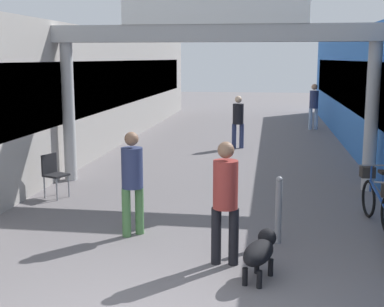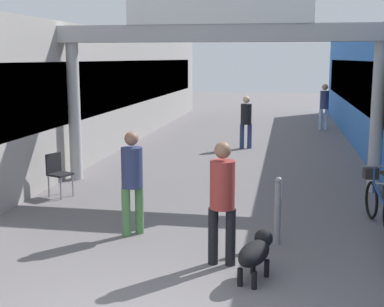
{
  "view_description": "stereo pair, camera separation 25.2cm",
  "coord_description": "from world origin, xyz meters",
  "px_view_note": "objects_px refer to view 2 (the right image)",
  "views": [
    {
      "loc": [
        1.22,
        -4.78,
        2.81
      ],
      "look_at": [
        0.0,
        3.57,
        1.3
      ],
      "focal_mm": 50.0,
      "sensor_mm": 36.0,
      "label": 1
    },
    {
      "loc": [
        1.47,
        -4.74,
        2.81
      ],
      "look_at": [
        0.0,
        3.57,
        1.3
      ],
      "focal_mm": 50.0,
      "sensor_mm": 36.0,
      "label": 2
    }
  ],
  "objects_px": {
    "pedestrian_elderly_walking": "(324,104)",
    "pedestrian_carrying_crate": "(246,119)",
    "pedestrian_with_dog": "(222,195)",
    "dog_on_leash": "(256,252)",
    "bollard_post_metal": "(278,210)",
    "cafe_chair_black_nearer": "(57,170)",
    "pedestrian_companion": "(132,176)",
    "bicycle_blue_third": "(379,200)"
  },
  "relations": [
    {
      "from": "pedestrian_companion",
      "to": "bicycle_blue_third",
      "type": "xyz_separation_m",
      "value": [
        3.97,
        1.19,
        -0.52
      ]
    },
    {
      "from": "pedestrian_companion",
      "to": "bollard_post_metal",
      "type": "height_order",
      "value": "pedestrian_companion"
    },
    {
      "from": "pedestrian_with_dog",
      "to": "dog_on_leash",
      "type": "height_order",
      "value": "pedestrian_with_dog"
    },
    {
      "from": "pedestrian_companion",
      "to": "bollard_post_metal",
      "type": "relative_size",
      "value": 1.6
    },
    {
      "from": "pedestrian_elderly_walking",
      "to": "bicycle_blue_third",
      "type": "bearing_deg",
      "value": -89.4
    },
    {
      "from": "pedestrian_with_dog",
      "to": "cafe_chair_black_nearer",
      "type": "relative_size",
      "value": 1.93
    },
    {
      "from": "pedestrian_elderly_walking",
      "to": "cafe_chair_black_nearer",
      "type": "xyz_separation_m",
      "value": [
        -6.04,
        -11.53,
        -0.51
      ]
    },
    {
      "from": "pedestrian_with_dog",
      "to": "pedestrian_carrying_crate",
      "type": "relative_size",
      "value": 1.04
    },
    {
      "from": "pedestrian_with_dog",
      "to": "pedestrian_carrying_crate",
      "type": "xyz_separation_m",
      "value": [
        -0.42,
        9.69,
        -0.04
      ]
    },
    {
      "from": "pedestrian_companion",
      "to": "bicycle_blue_third",
      "type": "distance_m",
      "value": 4.17
    },
    {
      "from": "bollard_post_metal",
      "to": "cafe_chair_black_nearer",
      "type": "height_order",
      "value": "bollard_post_metal"
    },
    {
      "from": "pedestrian_carrying_crate",
      "to": "cafe_chair_black_nearer",
      "type": "xyz_separation_m",
      "value": [
        -3.35,
        -6.6,
        -0.4
      ]
    },
    {
      "from": "pedestrian_carrying_crate",
      "to": "bollard_post_metal",
      "type": "relative_size",
      "value": 1.57
    },
    {
      "from": "bollard_post_metal",
      "to": "bicycle_blue_third",
      "type": "bearing_deg",
      "value": 36.16
    },
    {
      "from": "cafe_chair_black_nearer",
      "to": "dog_on_leash",
      "type": "bearing_deg",
      "value": -39.6
    },
    {
      "from": "bicycle_blue_third",
      "to": "dog_on_leash",
      "type": "bearing_deg",
      "value": -126.0
    },
    {
      "from": "pedestrian_carrying_crate",
      "to": "dog_on_leash",
      "type": "bearing_deg",
      "value": -84.86
    },
    {
      "from": "bollard_post_metal",
      "to": "pedestrian_companion",
      "type": "bearing_deg",
      "value": 179.16
    },
    {
      "from": "cafe_chair_black_nearer",
      "to": "pedestrian_companion",
      "type": "bearing_deg",
      "value": -43.25
    },
    {
      "from": "dog_on_leash",
      "to": "cafe_chair_black_nearer",
      "type": "bearing_deg",
      "value": 140.4
    },
    {
      "from": "pedestrian_elderly_walking",
      "to": "bollard_post_metal",
      "type": "height_order",
      "value": "pedestrian_elderly_walking"
    },
    {
      "from": "pedestrian_carrying_crate",
      "to": "cafe_chair_black_nearer",
      "type": "bearing_deg",
      "value": -116.9
    },
    {
      "from": "cafe_chair_black_nearer",
      "to": "bollard_post_metal",
      "type": "bearing_deg",
      "value": -25.1
    },
    {
      "from": "pedestrian_with_dog",
      "to": "dog_on_leash",
      "type": "relative_size",
      "value": 2.01
    },
    {
      "from": "dog_on_leash",
      "to": "cafe_chair_black_nearer",
      "type": "xyz_separation_m",
      "value": [
        -4.26,
        3.52,
        0.16
      ]
    },
    {
      "from": "pedestrian_elderly_walking",
      "to": "pedestrian_carrying_crate",
      "type": "bearing_deg",
      "value": -118.66
    },
    {
      "from": "bicycle_blue_third",
      "to": "cafe_chair_black_nearer",
      "type": "xyz_separation_m",
      "value": [
        -6.17,
        0.89,
        0.1
      ]
    },
    {
      "from": "pedestrian_elderly_walking",
      "to": "pedestrian_with_dog",
      "type": "bearing_deg",
      "value": -98.84
    },
    {
      "from": "bollard_post_metal",
      "to": "cafe_chair_black_nearer",
      "type": "bearing_deg",
      "value": 154.9
    },
    {
      "from": "pedestrian_carrying_crate",
      "to": "dog_on_leash",
      "type": "distance_m",
      "value": 10.18
    },
    {
      "from": "pedestrian_with_dog",
      "to": "bicycle_blue_third",
      "type": "bearing_deg",
      "value": 42.47
    },
    {
      "from": "pedestrian_carrying_crate",
      "to": "pedestrian_companion",
      "type": "bearing_deg",
      "value": -97.5
    },
    {
      "from": "pedestrian_companion",
      "to": "cafe_chair_black_nearer",
      "type": "bearing_deg",
      "value": 136.75
    },
    {
      "from": "pedestrian_companion",
      "to": "dog_on_leash",
      "type": "height_order",
      "value": "pedestrian_companion"
    },
    {
      "from": "pedestrian_companion",
      "to": "cafe_chair_black_nearer",
      "type": "xyz_separation_m",
      "value": [
        -2.21,
        2.08,
        -0.42
      ]
    },
    {
      "from": "dog_on_leash",
      "to": "bicycle_blue_third",
      "type": "height_order",
      "value": "bicycle_blue_third"
    },
    {
      "from": "pedestrian_elderly_walking",
      "to": "bollard_post_metal",
      "type": "distance_m",
      "value": 13.74
    },
    {
      "from": "pedestrian_elderly_walking",
      "to": "cafe_chair_black_nearer",
      "type": "bearing_deg",
      "value": -117.66
    },
    {
      "from": "pedestrian_with_dog",
      "to": "bollard_post_metal",
      "type": "height_order",
      "value": "pedestrian_with_dog"
    },
    {
      "from": "pedestrian_companion",
      "to": "pedestrian_carrying_crate",
      "type": "xyz_separation_m",
      "value": [
        1.14,
        8.68,
        -0.02
      ]
    },
    {
      "from": "bollard_post_metal",
      "to": "pedestrian_carrying_crate",
      "type": "bearing_deg",
      "value": 97.55
    },
    {
      "from": "pedestrian_carrying_crate",
      "to": "pedestrian_with_dog",
      "type": "bearing_deg",
      "value": -87.53
    }
  ]
}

